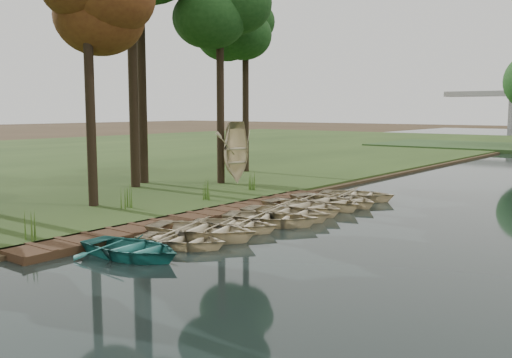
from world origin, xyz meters
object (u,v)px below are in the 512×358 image
Objects in this scene: boardwalk at (201,217)px; rowboat_2 at (202,227)px; rowboat_1 at (182,237)px; stored_rowboat at (236,177)px; rowboat_0 at (132,246)px.

rowboat_2 reaches higher than boardwalk.
stored_rowboat is at bearing 16.06° from rowboat_1.
rowboat_1 is at bearing 175.59° from rowboat_2.
rowboat_0 is at bearing 163.45° from rowboat_2.
rowboat_1 is 1.25m from rowboat_2.
rowboat_2 is 12.71m from stored_rowboat.
rowboat_1 reaches higher than boardwalk.
rowboat_0 is 0.89× the size of rowboat_2.
rowboat_1 is (2.66, -3.69, 0.21)m from boardwalk.
rowboat_0 is 1.00× the size of stored_rowboat.
rowboat_1 is 0.88× the size of stored_rowboat.
rowboat_1 is 13.87m from stored_rowboat.
boardwalk is 9.34m from stored_rowboat.
boardwalk is 4.10× the size of rowboat_2.
rowboat_2 is at bearing -45.88° from boardwalk.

